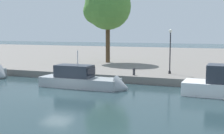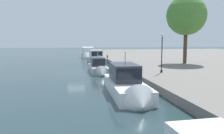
{
  "view_description": "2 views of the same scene",
  "coord_description": "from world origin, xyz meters",
  "px_view_note": "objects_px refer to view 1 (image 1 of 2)",
  "views": [
    {
      "loc": [
        13.62,
        -22.06,
        5.34
      ],
      "look_at": [
        2.88,
        5.74,
        1.76
      ],
      "focal_mm": 48.18,
      "sensor_mm": 36.0,
      "label": 1
    },
    {
      "loc": [
        35.19,
        -0.83,
        4.78
      ],
      "look_at": [
        5.13,
        4.47,
        1.24
      ],
      "focal_mm": 38.1,
      "sensor_mm": 36.0,
      "label": 2
    }
  ],
  "objects_px": {
    "lamp_post": "(170,48)",
    "tree_0": "(106,8)",
    "mooring_bollard_0": "(134,71)",
    "motor_yacht_2": "(85,82)"
  },
  "relations": [
    {
      "from": "mooring_bollard_0",
      "to": "lamp_post",
      "type": "relative_size",
      "value": 0.16
    },
    {
      "from": "mooring_bollard_0",
      "to": "tree_0",
      "type": "relative_size",
      "value": 0.07
    },
    {
      "from": "lamp_post",
      "to": "tree_0",
      "type": "bearing_deg",
      "value": 142.2
    },
    {
      "from": "motor_yacht_2",
      "to": "tree_0",
      "type": "distance_m",
      "value": 17.93
    },
    {
      "from": "mooring_bollard_0",
      "to": "motor_yacht_2",
      "type": "bearing_deg",
      "value": -128.05
    },
    {
      "from": "mooring_bollard_0",
      "to": "lamp_post",
      "type": "height_order",
      "value": "lamp_post"
    },
    {
      "from": "motor_yacht_2",
      "to": "lamp_post",
      "type": "height_order",
      "value": "lamp_post"
    },
    {
      "from": "lamp_post",
      "to": "tree_0",
      "type": "xyz_separation_m",
      "value": [
        -10.89,
        8.44,
        5.17
      ]
    },
    {
      "from": "mooring_bollard_0",
      "to": "tree_0",
      "type": "xyz_separation_m",
      "value": [
        -7.63,
        10.95,
        7.52
      ]
    },
    {
      "from": "lamp_post",
      "to": "tree_0",
      "type": "height_order",
      "value": "tree_0"
    }
  ]
}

